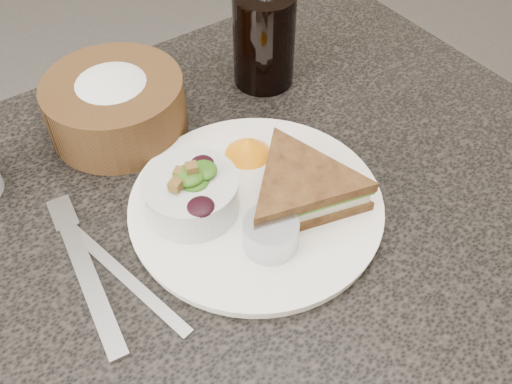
{
  "coord_description": "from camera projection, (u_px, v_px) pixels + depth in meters",
  "views": [
    {
      "loc": [
        -0.2,
        -0.39,
        1.27
      ],
      "look_at": [
        0.05,
        -0.03,
        0.78
      ],
      "focal_mm": 40.0,
      "sensor_mm": 36.0,
      "label": 1
    }
  ],
  "objects": [
    {
      "name": "dining_table",
      "position": [
        223.0,
        358.0,
        0.95
      ],
      "size": [
        1.0,
        0.7,
        0.75
      ],
      "primitive_type": "cube",
      "color": "black",
      "rests_on": "floor"
    },
    {
      "name": "dinner_plate",
      "position": [
        256.0,
        205.0,
        0.67
      ],
      "size": [
        0.29,
        0.29,
        0.01
      ],
      "primitive_type": "cylinder",
      "color": "white",
      "rests_on": "dining_table"
    },
    {
      "name": "sandwich",
      "position": [
        301.0,
        188.0,
        0.65
      ],
      "size": [
        0.21,
        0.21,
        0.05
      ],
      "primitive_type": null,
      "rotation": [
        0.0,
        0.0,
        -0.25
      ],
      "color": "brown",
      "rests_on": "dinner_plate"
    },
    {
      "name": "salad_bowl",
      "position": [
        191.0,
        189.0,
        0.64
      ],
      "size": [
        0.14,
        0.14,
        0.06
      ],
      "primitive_type": null,
      "rotation": [
        0.0,
        0.0,
        0.35
      ],
      "color": "silver",
      "rests_on": "dinner_plate"
    },
    {
      "name": "dressing_ramekin",
      "position": [
        271.0,
        234.0,
        0.61
      ],
      "size": [
        0.07,
        0.07,
        0.04
      ],
      "primitive_type": "cylinder",
      "rotation": [
        0.0,
        0.0,
        -0.19
      ],
      "color": "#A8AFB7",
      "rests_on": "dinner_plate"
    },
    {
      "name": "orange_wedge",
      "position": [
        248.0,
        146.0,
        0.71
      ],
      "size": [
        0.09,
        0.09,
        0.03
      ],
      "primitive_type": "cone",
      "rotation": [
        0.0,
        0.0,
        0.75
      ],
      "color": "orange",
      "rests_on": "dinner_plate"
    },
    {
      "name": "fork",
      "position": [
        89.0,
        279.0,
        0.61
      ],
      "size": [
        0.05,
        0.21,
        0.01
      ],
      "primitive_type": "cube",
      "rotation": [
        0.0,
        0.0,
        -0.12
      ],
      "color": "#A5A7A8",
      "rests_on": "dining_table"
    },
    {
      "name": "knife",
      "position": [
        124.0,
        276.0,
        0.61
      ],
      "size": [
        0.06,
        0.2,
        0.0
      ],
      "primitive_type": "cube",
      "rotation": [
        0.0,
        0.0,
        0.22
      ],
      "color": "#B1B2B4",
      "rests_on": "dining_table"
    },
    {
      "name": "bread_basket",
      "position": [
        114.0,
        98.0,
        0.74
      ],
      "size": [
        0.23,
        0.23,
        0.1
      ],
      "primitive_type": null,
      "rotation": [
        0.0,
        0.0,
        0.29
      ],
      "color": "brown",
      "rests_on": "dining_table"
    },
    {
      "name": "cola_glass",
      "position": [
        264.0,
        36.0,
        0.79
      ],
      "size": [
        0.1,
        0.1,
        0.15
      ],
      "primitive_type": null,
      "rotation": [
        0.0,
        0.0,
        -0.17
      ],
      "color": "black",
      "rests_on": "dining_table"
    }
  ]
}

